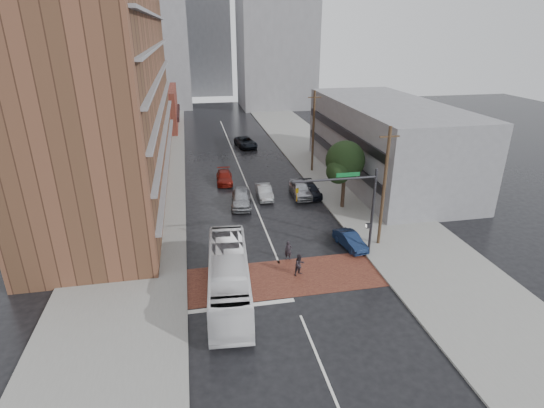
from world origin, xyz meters
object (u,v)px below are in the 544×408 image
car_travel_b (264,192)px  car_parked_near (350,240)px  car_parked_far (300,189)px  transit_bus (229,277)px  pedestrian_b (300,265)px  suv_travel (246,142)px  pedestrian_a (288,251)px  car_parked_mid (310,190)px  car_travel_a (241,198)px  car_travel_c (224,177)px

car_travel_b → car_parked_near: bearing=-66.3°
car_parked_near → car_parked_far: bearing=84.7°
car_parked_near → transit_bus: bearing=-165.0°
pedestrian_b → car_travel_b: size_ratio=0.40×
suv_travel → car_parked_far: bearing=-91.6°
pedestrian_a → car_parked_near: size_ratio=0.42×
pedestrian_a → pedestrian_b: size_ratio=0.94×
car_parked_mid → car_travel_a: bearing=-170.1°
pedestrian_b → car_parked_mid: pedestrian_b is taller
car_travel_c → car_parked_near: bearing=-61.2°
pedestrian_b → car_parked_far: bearing=50.6°
pedestrian_b → car_travel_b: 15.50m
pedestrian_a → car_parked_mid: pedestrian_a is taller
car_travel_b → car_parked_far: bearing=-1.4°
car_travel_a → car_parked_near: 13.01m
transit_bus → car_parked_near: 11.64m
car_travel_c → car_parked_far: bearing=-34.9°
car_travel_a → car_travel_c: car_travel_a is taller
car_travel_b → car_parked_mid: car_travel_b is taller
transit_bus → car_travel_a: transit_bus is taller
transit_bus → car_travel_b: 18.06m
car_travel_c → car_parked_near: (8.74, -17.88, -0.03)m
car_parked_mid → car_parked_near: bearing=-91.2°
car_travel_b → car_parked_far: car_parked_far is taller
transit_bus → car_parked_mid: size_ratio=2.53×
pedestrian_a → car_parked_mid: 14.11m
suv_travel → transit_bus: bearing=-109.0°
car_parked_far → car_travel_a: bearing=-165.4°
pedestrian_a → car_parked_far: (4.37, 13.00, 0.04)m
transit_bus → car_parked_mid: transit_bus is taller
car_parked_near → car_travel_c: bearing=105.6°
suv_travel → car_parked_near: bearing=-92.5°
car_travel_c → suv_travel: bearing=76.0°
transit_bus → car_parked_near: size_ratio=2.91×
pedestrian_b → car_parked_mid: (5.16, 15.30, -0.21)m
transit_bus → suv_travel: (6.39, 38.41, -0.78)m
car_travel_b → car_travel_a: bearing=-146.2°
transit_bus → car_travel_c: transit_bus is taller
suv_travel → car_travel_c: bearing=-116.2°
transit_bus → car_parked_far: size_ratio=2.27×
pedestrian_a → car_parked_far: car_parked_far is taller
pedestrian_b → car_parked_mid: size_ratio=0.39×
pedestrian_a → car_parked_near: bearing=21.2°
pedestrian_b → suv_travel: pedestrian_b is taller
suv_travel → car_parked_far: size_ratio=1.11×
car_parked_far → car_travel_c: bearing=144.1°
pedestrian_a → suv_travel: 34.44m
car_travel_c → car_parked_mid: (8.74, -5.88, -0.02)m
car_travel_c → pedestrian_a: bearing=-77.5°
car_travel_b → car_parked_near: 13.18m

